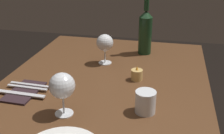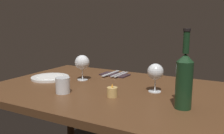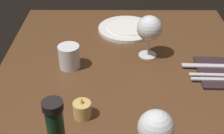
{
  "view_description": "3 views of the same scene",
  "coord_description": "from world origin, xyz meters",
  "views": [
    {
      "loc": [
        1.03,
        0.27,
        1.3
      ],
      "look_at": [
        0.02,
        0.05,
        0.84
      ],
      "focal_mm": 45.49,
      "sensor_mm": 36.0,
      "label": 1
    },
    {
      "loc": [
        -0.66,
        1.16,
        1.11
      ],
      "look_at": [
        -0.03,
        0.0,
        0.86
      ],
      "focal_mm": 39.51,
      "sensor_mm": 36.0,
      "label": 2
    },
    {
      "loc": [
        -0.77,
        0.05,
        1.35
      ],
      "look_at": [
        0.05,
        0.05,
        0.81
      ],
      "focal_mm": 50.43,
      "sensor_mm": 36.0,
      "label": 3
    }
  ],
  "objects": [
    {
      "name": "dining_table",
      "position": [
        0.0,
        0.0,
        0.65
      ],
      "size": [
        1.3,
        0.9,
        0.74
      ],
      "color": "#56351E",
      "rests_on": "ground"
    },
    {
      "name": "wine_glass_left",
      "position": [
        0.23,
        -0.08,
        0.85
      ],
      "size": [
        0.09,
        0.09,
        0.16
      ],
      "color": "white",
      "rests_on": "dining_table"
    },
    {
      "name": "wine_glass_right",
      "position": [
        -0.26,
        -0.05,
        0.85
      ],
      "size": [
        0.08,
        0.08,
        0.15
      ],
      "color": "white",
      "rests_on": "dining_table"
    },
    {
      "name": "wine_bottle",
      "position": [
        -0.44,
        0.13,
        0.87
      ],
      "size": [
        0.07,
        0.07,
        0.34
      ],
      "color": "#19381E",
      "rests_on": "dining_table"
    },
    {
      "name": "water_tumbler",
      "position": [
        0.15,
        0.2,
        0.78
      ],
      "size": [
        0.07,
        0.07,
        0.08
      ],
      "color": "white",
      "rests_on": "dining_table"
    },
    {
      "name": "votive_candle",
      "position": [
        -0.1,
        0.14,
        0.76
      ],
      "size": [
        0.05,
        0.05,
        0.07
      ],
      "color": "#DBB266",
      "rests_on": "dining_table"
    },
    {
      "name": "dinner_plate",
      "position": [
        0.43,
        -0.01,
        0.75
      ],
      "size": [
        0.24,
        0.24,
        0.02
      ],
      "color": "white",
      "rests_on": "dining_table"
    },
    {
      "name": "folded_napkin",
      "position": [
        0.12,
        -0.3,
        0.74
      ],
      "size": [
        0.19,
        0.12,
        0.01
      ],
      "color": "#2D1E23",
      "rests_on": "dining_table"
    },
    {
      "name": "fork_inner",
      "position": [
        0.09,
        -0.3,
        0.75
      ],
      "size": [
        0.02,
        0.18,
        0.0
      ],
      "color": "silver",
      "rests_on": "folded_napkin"
    },
    {
      "name": "fork_outer",
      "position": [
        0.07,
        -0.3,
        0.75
      ],
      "size": [
        0.02,
        0.18,
        0.0
      ],
      "color": "silver",
      "rests_on": "folded_napkin"
    },
    {
      "name": "table_knife",
      "position": [
        0.15,
        -0.3,
        0.75
      ],
      "size": [
        0.03,
        0.21,
        0.0
      ],
      "color": "silver",
      "rests_on": "folded_napkin"
    }
  ]
}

